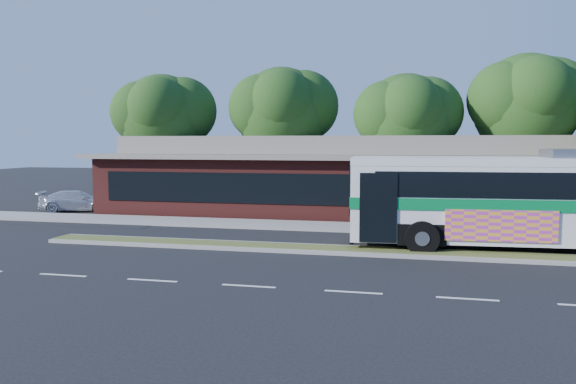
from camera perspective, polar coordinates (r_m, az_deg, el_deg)
name	(u,v)px	position (r m, az deg, el deg)	size (l,w,h in m)	color
ground	(368,256)	(20.61, 8.14, -6.48)	(120.00, 120.00, 0.00)	black
median_strip	(369,251)	(21.18, 8.27, -5.96)	(26.00, 1.10, 0.15)	#434D20
sidewalk	(379,228)	(26.89, 9.24, -3.64)	(44.00, 2.60, 0.12)	gray
parking_lot	(82,210)	(36.16, -20.17, -1.74)	(14.00, 12.00, 0.01)	black
plaza_building	(387,176)	(33.22, 9.98, 1.60)	(33.20, 11.20, 4.45)	maroon
tree_bg_a	(169,116)	(38.83, -11.99, 7.58)	(6.47, 5.80, 8.63)	black
tree_bg_b	(289,111)	(37.23, 0.07, 8.23)	(6.69, 6.00, 9.00)	black
tree_bg_c	(413,118)	(35.30, 12.54, 7.38)	(6.24, 5.60, 8.26)	black
tree_bg_d	(533,103)	(37.00, 23.66, 8.25)	(6.91, 6.20, 9.37)	black
transit_bus	(536,195)	(23.06, 23.90, -0.24)	(13.90, 3.86, 3.86)	white
sedan	(77,201)	(35.60, -20.62, -0.85)	(1.75, 4.30, 1.25)	silver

